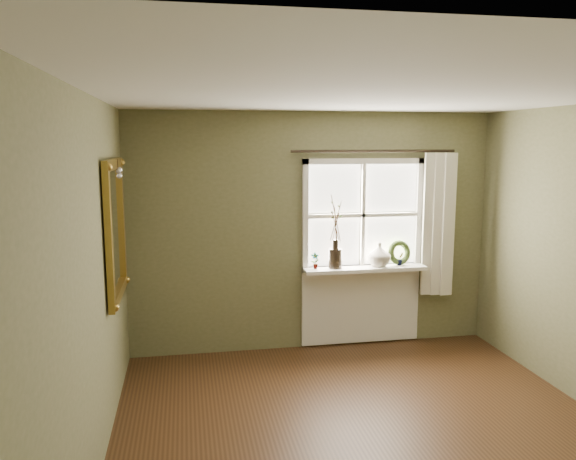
# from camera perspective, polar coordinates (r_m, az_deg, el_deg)

# --- Properties ---
(floor) EXTENTS (4.50, 4.50, 0.00)m
(floor) POSITION_cam_1_polar(r_m,az_deg,el_deg) (4.52, 9.42, -21.46)
(floor) COLOR #3D2413
(floor) RESTS_ON ground
(ceiling) EXTENTS (4.50, 4.50, 0.00)m
(ceiling) POSITION_cam_1_polar(r_m,az_deg,el_deg) (3.91, 10.42, 13.53)
(ceiling) COLOR silver
(ceiling) RESTS_ON ground
(wall_back) EXTENTS (4.00, 0.10, 2.60)m
(wall_back) POSITION_cam_1_polar(r_m,az_deg,el_deg) (6.18, 2.51, -0.16)
(wall_back) COLOR #6A6B46
(wall_back) RESTS_ON ground
(wall_left) EXTENTS (0.10, 4.50, 2.60)m
(wall_left) POSITION_cam_1_polar(r_m,az_deg,el_deg) (3.84, -20.37, -6.37)
(wall_left) COLOR #6A6B46
(wall_left) RESTS_ON ground
(window_frame) EXTENTS (1.36, 0.06, 1.24)m
(window_frame) POSITION_cam_1_polar(r_m,az_deg,el_deg) (6.24, 7.60, 1.52)
(window_frame) COLOR white
(window_frame) RESTS_ON wall_back
(window_sill) EXTENTS (1.36, 0.26, 0.04)m
(window_sill) POSITION_cam_1_polar(r_m,az_deg,el_deg) (6.24, 7.80, -3.90)
(window_sill) COLOR white
(window_sill) RESTS_ON wall_back
(window_apron) EXTENTS (1.36, 0.04, 0.88)m
(window_apron) POSITION_cam_1_polar(r_m,az_deg,el_deg) (6.45, 7.41, -7.51)
(window_apron) COLOR white
(window_apron) RESTS_ON ground
(dark_jug) EXTENTS (0.16, 0.16, 0.21)m
(dark_jug) POSITION_cam_1_polar(r_m,az_deg,el_deg) (6.11, 4.82, -2.90)
(dark_jug) COLOR black
(dark_jug) RESTS_ON window_sill
(cream_vase) EXTENTS (0.32, 0.32, 0.26)m
(cream_vase) POSITION_cam_1_polar(r_m,az_deg,el_deg) (6.26, 9.26, -2.47)
(cream_vase) COLOR beige
(cream_vase) RESTS_ON window_sill
(wreath) EXTENTS (0.30, 0.18, 0.29)m
(wreath) POSITION_cam_1_polar(r_m,az_deg,el_deg) (6.39, 11.22, -2.53)
(wreath) COLOR #374B21
(wreath) RESTS_ON window_sill
(potted_plant_left) EXTENTS (0.10, 0.07, 0.18)m
(potted_plant_left) POSITION_cam_1_polar(r_m,az_deg,el_deg) (6.06, 2.78, -3.14)
(potted_plant_left) COLOR #374B21
(potted_plant_left) RESTS_ON window_sill
(potted_plant_right) EXTENTS (0.09, 0.08, 0.15)m
(potted_plant_right) POSITION_cam_1_polar(r_m,az_deg,el_deg) (6.35, 11.32, -2.89)
(potted_plant_right) COLOR #374B21
(potted_plant_right) RESTS_ON window_sill
(curtain) EXTENTS (0.36, 0.12, 1.59)m
(curtain) POSITION_cam_1_polar(r_m,az_deg,el_deg) (6.47, 14.94, 0.53)
(curtain) COLOR beige
(curtain) RESTS_ON wall_back
(curtain_rod) EXTENTS (1.84, 0.03, 0.03)m
(curtain_rod) POSITION_cam_1_polar(r_m,az_deg,el_deg) (6.16, 8.79, 7.93)
(curtain_rod) COLOR black
(curtain_rod) RESTS_ON wall_back
(gilt_mirror) EXTENTS (0.10, 1.00, 1.19)m
(gilt_mirror) POSITION_cam_1_polar(r_m,az_deg,el_deg) (4.98, -17.14, 0.08)
(gilt_mirror) COLOR white
(gilt_mirror) RESTS_ON wall_left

